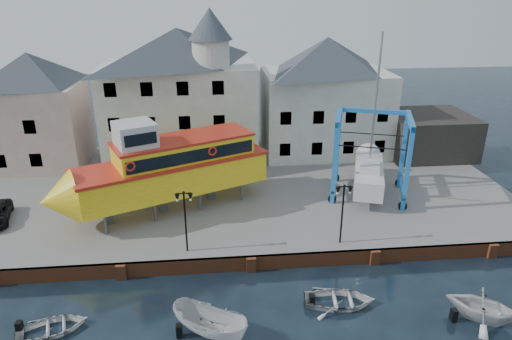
{
  "coord_description": "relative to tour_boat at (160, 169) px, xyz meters",
  "views": [
    {
      "loc": [
        -2.1,
        -24.15,
        16.91
      ],
      "look_at": [
        1.0,
        7.0,
        4.0
      ],
      "focal_mm": 32.0,
      "sensor_mm": 36.0,
      "label": 1
    }
  ],
  "objects": [
    {
      "name": "motorboat_a",
      "position": [
        3.43,
        -12.45,
        -4.34
      ],
      "size": [
        4.64,
        3.92,
        1.73
      ],
      "primitive_type": "imported",
      "rotation": [
        0.0,
        0.0,
        0.97
      ],
      "color": "silver",
      "rests_on": "ground"
    },
    {
      "name": "ground",
      "position": [
        6.03,
        -7.04,
        -4.34
      ],
      "size": [
        140.0,
        140.0,
        0.0
      ],
      "primitive_type": "plane",
      "color": "black",
      "rests_on": "ground"
    },
    {
      "name": "building_white_main",
      "position": [
        1.16,
        11.35,
        3.01
      ],
      "size": [
        14.0,
        8.3,
        14.0
      ],
      "color": "#B7B9AA",
      "rests_on": "hardstanding"
    },
    {
      "name": "hardstanding",
      "position": [
        6.03,
        3.96,
        -3.84
      ],
      "size": [
        44.0,
        22.0,
        1.0
      ],
      "primitive_type": "cube",
      "color": "slate",
      "rests_on": "ground"
    },
    {
      "name": "lamp_post_right",
      "position": [
        12.03,
        -5.84,
        -0.16
      ],
      "size": [
        1.12,
        0.32,
        4.2
      ],
      "color": "black",
      "rests_on": "hardstanding"
    },
    {
      "name": "shed_dark",
      "position": [
        25.03,
        9.96,
        -1.34
      ],
      "size": [
        8.0,
        7.0,
        4.0
      ],
      "primitive_type": "cube",
      "color": "black",
      "rests_on": "hardstanding"
    },
    {
      "name": "motorboat_d",
      "position": [
        -4.8,
        -11.4,
        -4.34
      ],
      "size": [
        4.11,
        3.44,
        0.73
      ],
      "primitive_type": "imported",
      "rotation": [
        0.0,
        0.0,
        1.87
      ],
      "color": "silver",
      "rests_on": "ground"
    },
    {
      "name": "lamp_post_left",
      "position": [
        2.03,
        -5.84,
        -0.16
      ],
      "size": [
        1.12,
        0.32,
        4.2
      ],
      "color": "black",
      "rests_on": "hardstanding"
    },
    {
      "name": "quay_wall",
      "position": [
        6.03,
        -6.93,
        -3.84
      ],
      "size": [
        44.0,
        0.47,
        1.0
      ],
      "color": "brown",
      "rests_on": "ground"
    },
    {
      "name": "travel_lift",
      "position": [
        16.4,
        1.89,
        -1.22
      ],
      "size": [
        7.05,
        8.63,
        12.67
      ],
      "rotation": [
        0.0,
        0.0,
        -0.32
      ],
      "color": "blue",
      "rests_on": "hardstanding"
    },
    {
      "name": "motorboat_c",
      "position": [
        18.03,
        -12.72,
        -4.34
      ],
      "size": [
        4.99,
        4.85,
        2.0
      ],
      "primitive_type": "imported",
      "rotation": [
        0.0,
        0.0,
        0.98
      ],
      "color": "silver",
      "rests_on": "ground"
    },
    {
      "name": "building_white_right",
      "position": [
        15.03,
        11.96,
        2.26
      ],
      "size": [
        12.0,
        8.0,
        11.2
      ],
      "color": "#B7B9AA",
      "rests_on": "hardstanding"
    },
    {
      "name": "motorboat_b",
      "position": [
        10.71,
        -10.76,
        -4.34
      ],
      "size": [
        4.29,
        3.3,
        0.83
      ],
      "primitive_type": "imported",
      "rotation": [
        0.0,
        0.0,
        1.45
      ],
      "color": "silver",
      "rests_on": "ground"
    },
    {
      "name": "tour_boat",
      "position": [
        0.0,
        0.0,
        0.0
      ],
      "size": [
        16.4,
        10.18,
        7.07
      ],
      "rotation": [
        0.0,
        0.0,
        0.42
      ],
      "color": "#59595E",
      "rests_on": "hardstanding"
    },
    {
      "name": "building_pink",
      "position": [
        -11.97,
        10.96,
        1.81
      ],
      "size": [
        8.0,
        7.0,
        10.3
      ],
      "color": "tan",
      "rests_on": "hardstanding"
    }
  ]
}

